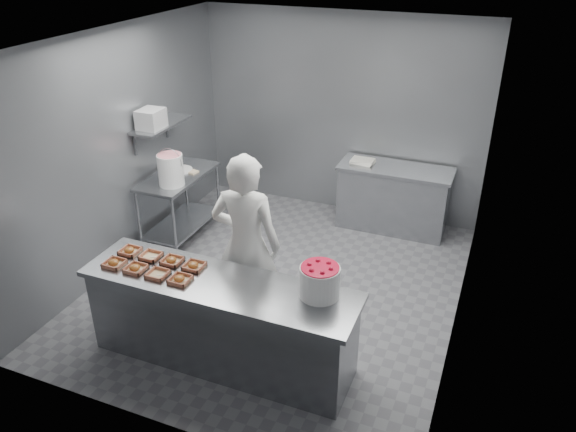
# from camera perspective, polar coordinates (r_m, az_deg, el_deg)

# --- Properties ---
(floor) EXTENTS (4.50, 4.50, 0.00)m
(floor) POSITION_cam_1_polar(r_m,az_deg,el_deg) (6.62, -1.03, -7.06)
(floor) COLOR #4C4C51
(floor) RESTS_ON ground
(ceiling) EXTENTS (4.50, 4.50, 0.00)m
(ceiling) POSITION_cam_1_polar(r_m,az_deg,el_deg) (5.53, -1.28, 17.55)
(ceiling) COLOR white
(ceiling) RESTS_ON wall_back
(wall_back) EXTENTS (4.00, 0.04, 2.80)m
(wall_back) POSITION_cam_1_polar(r_m,az_deg,el_deg) (7.93, 5.36, 10.10)
(wall_back) COLOR slate
(wall_back) RESTS_ON ground
(wall_left) EXTENTS (0.04, 4.50, 2.80)m
(wall_left) POSITION_cam_1_polar(r_m,az_deg,el_deg) (6.92, -16.65, 6.43)
(wall_left) COLOR slate
(wall_left) RESTS_ON ground
(wall_right) EXTENTS (0.04, 4.50, 2.80)m
(wall_right) POSITION_cam_1_polar(r_m,az_deg,el_deg) (5.53, 18.27, 0.83)
(wall_right) COLOR slate
(wall_right) RESTS_ON ground
(service_counter) EXTENTS (2.60, 0.70, 0.90)m
(service_counter) POSITION_cam_1_polar(r_m,az_deg,el_deg) (5.38, -6.80, -10.60)
(service_counter) COLOR slate
(service_counter) RESTS_ON ground
(prep_table) EXTENTS (0.60, 1.20, 0.90)m
(prep_table) POSITION_cam_1_polar(r_m,az_deg,el_deg) (7.48, -10.96, 1.96)
(prep_table) COLOR slate
(prep_table) RESTS_ON ground
(back_counter) EXTENTS (1.50, 0.60, 0.90)m
(back_counter) POSITION_cam_1_polar(r_m,az_deg,el_deg) (7.76, 10.64, 1.81)
(back_counter) COLOR slate
(back_counter) RESTS_ON ground
(wall_shelf) EXTENTS (0.35, 0.90, 0.03)m
(wall_shelf) POSITION_cam_1_polar(r_m,az_deg,el_deg) (7.22, -12.79, 9.04)
(wall_shelf) COLOR slate
(wall_shelf) RESTS_ON wall_left
(tray_0) EXTENTS (0.19, 0.18, 0.06)m
(tray_0) POSITION_cam_1_polar(r_m,az_deg,el_deg) (5.55, -17.24, -4.59)
(tray_0) COLOR tan
(tray_0) RESTS_ON service_counter
(tray_1) EXTENTS (0.19, 0.18, 0.06)m
(tray_1) POSITION_cam_1_polar(r_m,az_deg,el_deg) (5.41, -15.24, -5.14)
(tray_1) COLOR tan
(tray_1) RESTS_ON service_counter
(tray_2) EXTENTS (0.19, 0.18, 0.04)m
(tray_2) POSITION_cam_1_polar(r_m,az_deg,el_deg) (5.29, -13.10, -5.76)
(tray_2) COLOR tan
(tray_2) RESTS_ON service_counter
(tray_3) EXTENTS (0.19, 0.18, 0.06)m
(tray_3) POSITION_cam_1_polar(r_m,az_deg,el_deg) (5.17, -10.92, -6.32)
(tray_3) COLOR tan
(tray_3) RESTS_ON service_counter
(tray_4) EXTENTS (0.19, 0.18, 0.06)m
(tray_4) POSITION_cam_1_polar(r_m,az_deg,el_deg) (5.71, -15.77, -3.41)
(tray_4) COLOR tan
(tray_4) RESTS_ON service_counter
(tray_5) EXTENTS (0.19, 0.18, 0.04)m
(tray_5) POSITION_cam_1_polar(r_m,az_deg,el_deg) (5.58, -13.76, -3.95)
(tray_5) COLOR tan
(tray_5) RESTS_ON service_counter
(tray_6) EXTENTS (0.19, 0.18, 0.06)m
(tray_6) POSITION_cam_1_polar(r_m,az_deg,el_deg) (5.45, -11.71, -4.45)
(tray_6) COLOR tan
(tray_6) RESTS_ON service_counter
(tray_7) EXTENTS (0.19, 0.18, 0.06)m
(tray_7) POSITION_cam_1_polar(r_m,az_deg,el_deg) (5.34, -9.54, -5.00)
(tray_7) COLOR tan
(tray_7) RESTS_ON service_counter
(worker) EXTENTS (0.75, 0.54, 1.91)m
(worker) POSITION_cam_1_polar(r_m,az_deg,el_deg) (5.54, -4.25, -2.94)
(worker) COLOR white
(worker) RESTS_ON ground
(strawberry_tub) EXTENTS (0.35, 0.35, 0.29)m
(strawberry_tub) POSITION_cam_1_polar(r_m,az_deg,el_deg) (4.83, 3.24, -6.53)
(strawberry_tub) COLOR white
(strawberry_tub) RESTS_ON service_counter
(glaze_bucket) EXTENTS (0.33, 0.31, 0.48)m
(glaze_bucket) POSITION_cam_1_polar(r_m,az_deg,el_deg) (7.01, -11.84, 4.68)
(glaze_bucket) COLOR white
(glaze_bucket) RESTS_ON prep_table
(bucket_lid) EXTENTS (0.38, 0.38, 0.02)m
(bucket_lid) POSITION_cam_1_polar(r_m,az_deg,el_deg) (7.48, -10.84, 4.64)
(bucket_lid) COLOR white
(bucket_lid) RESTS_ON prep_table
(rag) EXTENTS (0.16, 0.14, 0.02)m
(rag) POSITION_cam_1_polar(r_m,az_deg,el_deg) (7.40, -9.69, 4.46)
(rag) COLOR #CCB28C
(rag) RESTS_ON prep_table
(appliance) EXTENTS (0.28, 0.31, 0.23)m
(appliance) POSITION_cam_1_polar(r_m,az_deg,el_deg) (7.04, -13.75, 9.57)
(appliance) COLOR gray
(appliance) RESTS_ON wall_shelf
(paper_stack) EXTENTS (0.32, 0.25, 0.05)m
(paper_stack) POSITION_cam_1_polar(r_m,az_deg,el_deg) (7.66, 7.60, 5.56)
(paper_stack) COLOR silver
(paper_stack) RESTS_ON back_counter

